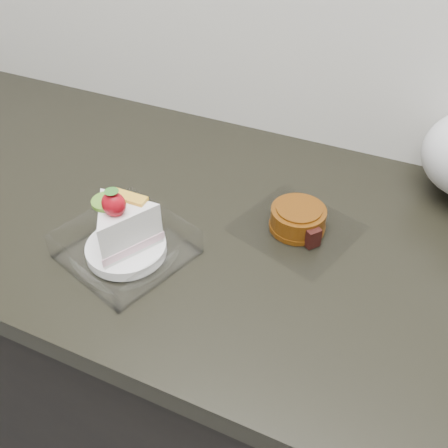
# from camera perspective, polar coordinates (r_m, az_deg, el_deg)

# --- Properties ---
(counter) EXTENTS (2.04, 0.64, 0.90)m
(counter) POSITION_cam_1_polar(r_m,az_deg,el_deg) (1.16, 5.14, -18.26)
(counter) COLOR black
(counter) RESTS_ON ground
(cake_tray) EXTENTS (0.21, 0.21, 0.13)m
(cake_tray) POSITION_cam_1_polar(r_m,az_deg,el_deg) (0.77, -11.32, -1.57)
(cake_tray) COLOR white
(cake_tray) RESTS_ON counter
(mooncake_wrap) EXTENTS (0.22, 0.22, 0.04)m
(mooncake_wrap) POSITION_cam_1_polar(r_m,az_deg,el_deg) (0.83, 8.47, 0.35)
(mooncake_wrap) COLOR white
(mooncake_wrap) RESTS_ON counter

